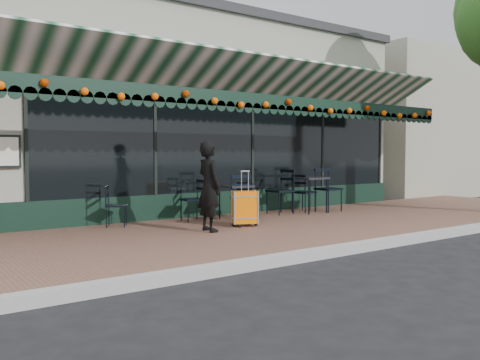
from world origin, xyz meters
TOP-DOWN VIEW (x-y plane):
  - ground at (0.00, 0.00)m, footprint 80.00×80.00m
  - sidewalk at (0.00, 2.00)m, footprint 18.00×4.00m
  - curb at (0.00, -0.08)m, footprint 18.00×0.16m
  - restaurant_building at (0.00, 7.84)m, footprint 12.00×9.60m
  - neighbor_building_right at (13.00, 8.00)m, footprint 12.00×8.00m
  - woman at (-0.92, 2.10)m, footprint 0.39×0.57m
  - suitcase at (-0.09, 2.22)m, footprint 0.50×0.40m
  - cafe_table_a at (2.35, 3.11)m, footprint 0.64×0.64m
  - cafe_table_b at (0.32, 3.09)m, footprint 0.55×0.55m
  - chair_a_left at (1.65, 3.29)m, footprint 0.50×0.50m
  - chair_a_right at (2.34, 3.27)m, footprint 0.49×0.49m
  - chair_a_front at (2.87, 3.03)m, footprint 0.51×0.51m
  - chair_b_left at (-0.48, 3.41)m, footprint 0.46×0.46m
  - chair_b_right at (0.68, 3.13)m, footprint 0.50×0.50m
  - chair_b_front at (0.27, 2.71)m, footprint 0.55×0.55m
  - chair_solo at (-1.99, 3.53)m, footprint 0.51×0.51m

SIDE VIEW (x-z plane):
  - ground at x=0.00m, z-range 0.00..0.00m
  - sidewalk at x=0.00m, z-range 0.00..0.15m
  - curb at x=0.00m, z-range 0.00..0.15m
  - suitcase at x=-0.09m, z-range -0.02..0.99m
  - chair_solo at x=-1.99m, z-range 0.15..0.90m
  - chair_b_right at x=0.68m, z-range 0.15..0.91m
  - chair_b_left at x=-0.48m, z-range 0.15..0.97m
  - chair_a_right at x=2.34m, z-range 0.15..1.02m
  - chair_b_front at x=0.27m, z-range 0.15..1.07m
  - chair_a_left at x=1.65m, z-range 0.15..1.14m
  - chair_a_front at x=2.87m, z-range 0.15..1.15m
  - cafe_table_b at x=0.32m, z-range 0.42..1.11m
  - cafe_table_a at x=2.35m, z-range 0.47..1.26m
  - woman at x=-0.92m, z-range 0.15..1.68m
  - restaurant_building at x=0.00m, z-range 0.02..4.52m
  - neighbor_building_right at x=13.00m, z-range 0.00..4.80m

